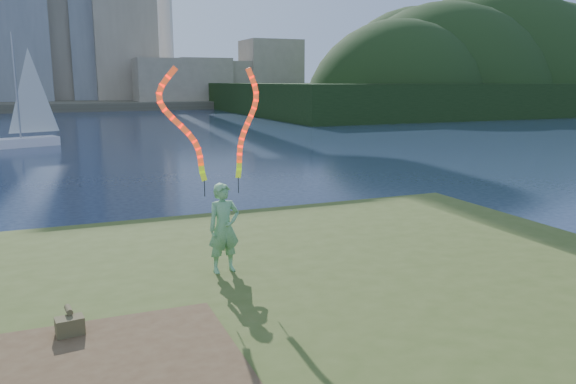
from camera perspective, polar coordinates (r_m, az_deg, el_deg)
name	(u,v)px	position (r m, az deg, el deg)	size (l,w,h in m)	color
ground	(216,307)	(11.17, -7.28, -11.47)	(320.00, 320.00, 0.00)	#17233B
grassy_knoll	(255,340)	(9.03, -3.38, -14.77)	(20.00, 18.00, 0.80)	#3C4C1B
dirt_patch	(111,366)	(7.63, -17.54, -16.46)	(3.20, 3.00, 0.02)	#47331E
far_shore	(71,103)	(105.08, -21.14, 8.44)	(320.00, 40.00, 1.20)	#4A4536
wooded_hill	(486,108)	(93.67, 19.48, 8.03)	(78.00, 50.00, 63.00)	black
woman_with_ribbons	(223,197)	(10.30, -6.64, -0.55)	(2.06, 0.49, 4.05)	#157A1D
canvas_bag	(70,325)	(8.59, -21.29, -12.50)	(0.40, 0.45, 0.36)	#4B4527
sailboat	(24,127)	(41.29, -25.25, 5.95)	(4.85, 3.02, 7.42)	white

